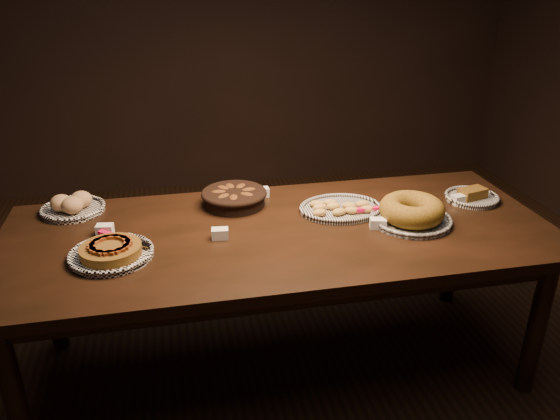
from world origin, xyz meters
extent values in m
plane|color=black|center=(0.00, 0.00, 0.00)|extent=(5.00, 5.00, 0.00)
cube|color=black|center=(0.00, 0.00, 0.72)|extent=(2.40, 1.00, 0.05)
cylinder|color=black|center=(-1.08, -0.38, 0.35)|extent=(0.08, 0.08, 0.70)
cylinder|color=black|center=(1.08, -0.38, 0.35)|extent=(0.08, 0.08, 0.70)
cylinder|color=black|center=(-1.08, 0.38, 0.35)|extent=(0.08, 0.08, 0.70)
cylinder|color=black|center=(1.08, 0.38, 0.35)|extent=(0.08, 0.08, 0.70)
torus|color=white|center=(-0.70, -0.11, 0.77)|extent=(0.33, 0.33, 0.02)
cylinder|color=#4E310F|center=(-0.70, -0.11, 0.78)|extent=(0.27, 0.27, 0.04)
cube|color=#5B280F|center=(-0.64, -0.11, 0.81)|extent=(0.03, 0.08, 0.01)
cube|color=#5B280F|center=(-0.64, -0.08, 0.81)|extent=(0.06, 0.08, 0.01)
cube|color=#5B280F|center=(-0.67, -0.05, 0.81)|extent=(0.08, 0.06, 0.01)
cube|color=#5B280F|center=(-0.70, -0.04, 0.81)|extent=(0.08, 0.03, 0.01)
cube|color=#5B280F|center=(-0.74, -0.05, 0.81)|extent=(0.08, 0.07, 0.01)
cube|color=#5B280F|center=(-0.76, -0.08, 0.81)|extent=(0.05, 0.08, 0.01)
cube|color=#5B280F|center=(-0.77, -0.12, 0.81)|extent=(0.04, 0.08, 0.01)
cube|color=#5B280F|center=(-0.75, -0.15, 0.81)|extent=(0.07, 0.08, 0.01)
cube|color=#5B280F|center=(-0.72, -0.17, 0.81)|extent=(0.09, 0.04, 0.01)
cube|color=#5B280F|center=(-0.68, -0.17, 0.81)|extent=(0.09, 0.05, 0.01)
cube|color=#5B280F|center=(-0.65, -0.15, 0.81)|extent=(0.07, 0.08, 0.01)
cube|color=#FF0C4C|center=(-0.71, 0.03, 0.78)|extent=(0.11, 0.09, 0.02)
cube|color=silver|center=(-0.61, -0.05, 0.78)|extent=(0.14, 0.12, 0.00)
torus|color=black|center=(0.32, 0.13, 0.77)|extent=(0.31, 0.31, 0.02)
ellipsoid|color=#A97131|center=(0.20, 0.08, 0.78)|extent=(0.07, 0.05, 0.03)
ellipsoid|color=#A97131|center=(0.29, 0.07, 0.78)|extent=(0.08, 0.06, 0.03)
ellipsoid|color=#A97131|center=(0.35, 0.07, 0.78)|extent=(0.08, 0.06, 0.03)
ellipsoid|color=#A97131|center=(0.42, 0.07, 0.78)|extent=(0.07, 0.05, 0.03)
ellipsoid|color=#A97131|center=(0.22, 0.13, 0.78)|extent=(0.07, 0.06, 0.03)
ellipsoid|color=#A97131|center=(0.28, 0.13, 0.78)|extent=(0.07, 0.04, 0.03)
ellipsoid|color=#A97131|center=(0.35, 0.12, 0.78)|extent=(0.08, 0.06, 0.03)
ellipsoid|color=#A97131|center=(0.42, 0.13, 0.78)|extent=(0.07, 0.05, 0.03)
ellipsoid|color=#A97131|center=(0.21, 0.17, 0.78)|extent=(0.07, 0.05, 0.03)
ellipsoid|color=#A97131|center=(0.28, 0.17, 0.78)|extent=(0.07, 0.06, 0.03)
torus|color=black|center=(0.59, -0.05, 0.77)|extent=(0.36, 0.36, 0.02)
torus|color=olive|center=(0.59, -0.05, 0.81)|extent=(0.38, 0.38, 0.10)
cube|color=#FF0C4C|center=(0.42, 0.06, 0.78)|extent=(0.12, 0.02, 0.02)
cube|color=silver|center=(0.55, 0.06, 0.78)|extent=(0.15, 0.03, 0.00)
cylinder|color=black|center=(-0.16, 0.30, 0.79)|extent=(0.38, 0.38, 0.07)
torus|color=black|center=(-0.16, 0.30, 0.81)|extent=(0.31, 0.31, 0.02)
ellipsoid|color=#341A0A|center=(-0.09, 0.31, 0.81)|extent=(0.10, 0.06, 0.04)
ellipsoid|color=#341A0A|center=(-0.12, 0.36, 0.81)|extent=(0.09, 0.11, 0.04)
ellipsoid|color=#341A0A|center=(-0.17, 0.37, 0.81)|extent=(0.06, 0.10, 0.04)
ellipsoid|color=#341A0A|center=(-0.21, 0.36, 0.81)|extent=(0.10, 0.11, 0.04)
ellipsoid|color=#341A0A|center=(-0.23, 0.31, 0.81)|extent=(0.10, 0.06, 0.04)
ellipsoid|color=#341A0A|center=(-0.22, 0.26, 0.81)|extent=(0.10, 0.10, 0.04)
ellipsoid|color=#341A0A|center=(-0.17, 0.23, 0.81)|extent=(0.07, 0.10, 0.04)
ellipsoid|color=#341A0A|center=(-0.11, 0.25, 0.81)|extent=(0.10, 0.10, 0.04)
torus|color=white|center=(-0.91, 0.38, 0.77)|extent=(0.29, 0.29, 0.02)
ellipsoid|color=#A67A4C|center=(-0.96, 0.37, 0.80)|extent=(0.10, 0.10, 0.08)
ellipsoid|color=#A67A4C|center=(-0.87, 0.40, 0.80)|extent=(0.10, 0.10, 0.08)
ellipsoid|color=#A67A4C|center=(-0.90, 0.33, 0.80)|extent=(0.10, 0.10, 0.08)
torus|color=black|center=(0.99, 0.13, 0.77)|extent=(0.26, 0.26, 0.02)
cube|color=#4E310F|center=(0.99, 0.13, 0.79)|extent=(0.15, 0.11, 0.05)
cube|color=white|center=(-0.27, -0.03, 0.77)|extent=(0.07, 0.05, 0.04)
cube|color=white|center=(-0.02, 0.38, 0.77)|extent=(0.07, 0.05, 0.04)
cube|color=white|center=(0.42, -0.07, 0.77)|extent=(0.08, 0.06, 0.04)
cube|color=white|center=(-0.74, 0.11, 0.77)|extent=(0.08, 0.06, 0.04)
cube|color=white|center=(0.90, 0.10, 0.77)|extent=(0.08, 0.06, 0.04)
camera|label=1|loc=(-0.43, -2.09, 1.81)|focal=35.00mm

